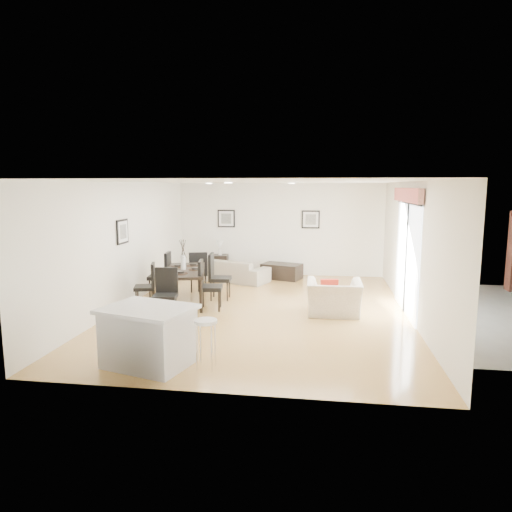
# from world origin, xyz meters

# --- Properties ---
(ground) EXTENTS (8.00, 8.00, 0.00)m
(ground) POSITION_xyz_m (0.00, 0.00, 0.00)
(ground) COLOR tan
(ground) RESTS_ON ground
(wall_back) EXTENTS (6.00, 0.04, 2.70)m
(wall_back) POSITION_xyz_m (0.00, 4.00, 1.35)
(wall_back) COLOR white
(wall_back) RESTS_ON ground
(wall_front) EXTENTS (6.00, 0.04, 2.70)m
(wall_front) POSITION_xyz_m (0.00, -4.00, 1.35)
(wall_front) COLOR white
(wall_front) RESTS_ON ground
(wall_left) EXTENTS (0.04, 8.00, 2.70)m
(wall_left) POSITION_xyz_m (-3.00, 0.00, 1.35)
(wall_left) COLOR white
(wall_left) RESTS_ON ground
(wall_right) EXTENTS (0.04, 8.00, 2.70)m
(wall_right) POSITION_xyz_m (3.00, 0.00, 1.35)
(wall_right) COLOR white
(wall_right) RESTS_ON ground
(ceiling) EXTENTS (6.00, 8.00, 0.02)m
(ceiling) POSITION_xyz_m (0.00, 0.00, 2.70)
(ceiling) COLOR white
(ceiling) RESTS_ON wall_back
(sofa) EXTENTS (2.24, 1.51, 0.61)m
(sofa) POSITION_xyz_m (-1.23, 2.86, 0.30)
(sofa) COLOR gray
(sofa) RESTS_ON ground
(armchair) EXTENTS (1.10, 0.96, 0.71)m
(armchair) POSITION_xyz_m (1.50, -0.15, 0.35)
(armchair) COLOR #F0E4CF
(armchair) RESTS_ON ground
(dining_table) EXTENTS (1.34, 2.01, 0.77)m
(dining_table) POSITION_xyz_m (-1.82, 0.33, 0.69)
(dining_table) COLOR black
(dining_table) RESTS_ON ground
(dining_chair_wnear) EXTENTS (0.54, 0.54, 0.96)m
(dining_chair_wnear) POSITION_xyz_m (-2.47, -0.11, 0.54)
(dining_chair_wnear) COLOR black
(dining_chair_wnear) RESTS_ON ground
(dining_chair_wfar) EXTENTS (0.53, 0.53, 1.08)m
(dining_chair_wfar) POSITION_xyz_m (-2.46, 0.80, 0.60)
(dining_chair_wfar) COLOR black
(dining_chair_wfar) RESTS_ON ground
(dining_chair_enear) EXTENTS (0.54, 0.54, 1.06)m
(dining_chair_enear) POSITION_xyz_m (-1.17, -0.14, 0.59)
(dining_chair_enear) COLOR black
(dining_chair_enear) RESTS_ON ground
(dining_chair_efar) EXTENTS (0.51, 0.51, 1.07)m
(dining_chair_efar) POSITION_xyz_m (-1.17, 0.78, 0.60)
(dining_chair_efar) COLOR black
(dining_chair_efar) RESTS_ON ground
(dining_chair_head) EXTENTS (0.51, 0.51, 1.00)m
(dining_chair_head) POSITION_xyz_m (-1.83, -0.81, 0.56)
(dining_chair_head) COLOR black
(dining_chair_head) RESTS_ON ground
(dining_chair_foot) EXTENTS (0.56, 0.56, 1.00)m
(dining_chair_foot) POSITION_xyz_m (-1.79, 1.47, 0.56)
(dining_chair_foot) COLOR black
(dining_chair_foot) RESTS_ON ground
(vase) EXTENTS (0.82, 1.29, 0.68)m
(vase) POSITION_xyz_m (-1.82, 0.33, 1.02)
(vase) COLOR white
(vase) RESTS_ON dining_table
(coffee_table) EXTENTS (1.22, 0.94, 0.43)m
(coffee_table) POSITION_xyz_m (0.12, 3.36, 0.21)
(coffee_table) COLOR black
(coffee_table) RESTS_ON ground
(side_table) EXTENTS (0.48, 0.48, 0.60)m
(side_table) POSITION_xyz_m (-1.74, 3.68, 0.30)
(side_table) COLOR black
(side_table) RESTS_ON ground
(table_lamp) EXTENTS (0.23, 0.23, 0.43)m
(table_lamp) POSITION_xyz_m (-1.74, 3.68, 0.88)
(table_lamp) COLOR white
(table_lamp) RESTS_ON side_table
(cushion) EXTENTS (0.36, 0.17, 0.35)m
(cushion) POSITION_xyz_m (1.40, -0.25, 0.58)
(cushion) COLOR #A52415
(cushion) RESTS_ON armchair
(kitchen_island) EXTENTS (1.46, 1.26, 0.87)m
(kitchen_island) POSITION_xyz_m (-1.25, -3.23, 0.44)
(kitchen_island) COLOR silver
(kitchen_island) RESTS_ON ground
(bar_stool) EXTENTS (0.33, 0.33, 0.72)m
(bar_stool) POSITION_xyz_m (-0.39, -3.23, 0.62)
(bar_stool) COLOR silver
(bar_stool) RESTS_ON ground
(framed_print_back_left) EXTENTS (0.52, 0.04, 0.52)m
(framed_print_back_left) POSITION_xyz_m (-1.60, 3.97, 1.65)
(framed_print_back_left) COLOR black
(framed_print_back_left) RESTS_ON wall_back
(framed_print_back_right) EXTENTS (0.52, 0.04, 0.52)m
(framed_print_back_right) POSITION_xyz_m (0.90, 3.97, 1.65)
(framed_print_back_right) COLOR black
(framed_print_back_right) RESTS_ON wall_back
(framed_print_left_wall) EXTENTS (0.04, 0.52, 0.52)m
(framed_print_left_wall) POSITION_xyz_m (-2.97, -0.20, 1.65)
(framed_print_left_wall) COLOR black
(framed_print_left_wall) RESTS_ON wall_left
(sliding_door) EXTENTS (0.12, 2.70, 2.57)m
(sliding_door) POSITION_xyz_m (2.96, 0.30, 1.66)
(sliding_door) COLOR white
(sliding_door) RESTS_ON wall_right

